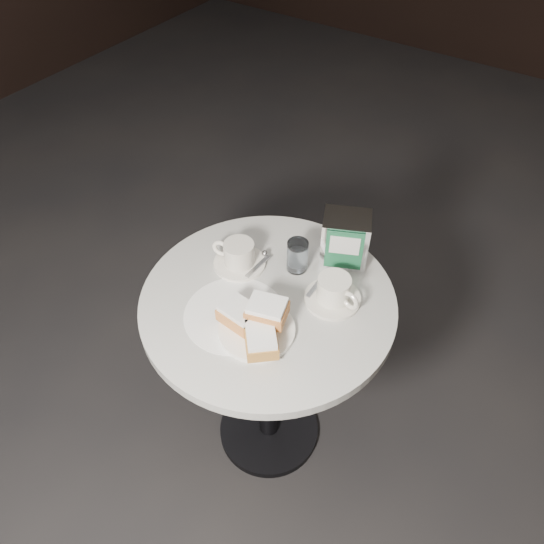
{
  "coord_description": "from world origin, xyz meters",
  "views": [
    {
      "loc": [
        0.54,
        -0.79,
        1.83
      ],
      "look_at": [
        0.0,
        0.02,
        0.83
      ],
      "focal_mm": 35.0,
      "sensor_mm": 36.0,
      "label": 1
    }
  ],
  "objects_px": {
    "coffee_cup_left": "(239,256)",
    "water_glass_right": "(345,245)",
    "napkin_dispenser": "(345,239)",
    "cafe_table": "(268,342)",
    "beignet_plate": "(256,324)",
    "coffee_cup_right": "(334,291)",
    "water_glass_left": "(297,256)"
  },
  "relations": [
    {
      "from": "cafe_table",
      "to": "water_glass_right",
      "type": "relative_size",
      "value": 6.07
    },
    {
      "from": "cafe_table",
      "to": "coffee_cup_right",
      "type": "bearing_deg",
      "value": 31.69
    },
    {
      "from": "beignet_plate",
      "to": "coffee_cup_left",
      "type": "height_order",
      "value": "beignet_plate"
    },
    {
      "from": "beignet_plate",
      "to": "coffee_cup_right",
      "type": "height_order",
      "value": "beignet_plate"
    },
    {
      "from": "coffee_cup_right",
      "to": "napkin_dispenser",
      "type": "bearing_deg",
      "value": 123.04
    },
    {
      "from": "coffee_cup_right",
      "to": "beignet_plate",
      "type": "bearing_deg",
      "value": -104.1
    },
    {
      "from": "cafe_table",
      "to": "coffee_cup_left",
      "type": "height_order",
      "value": "coffee_cup_left"
    },
    {
      "from": "coffee_cup_left",
      "to": "coffee_cup_right",
      "type": "relative_size",
      "value": 0.97
    },
    {
      "from": "cafe_table",
      "to": "coffee_cup_right",
      "type": "xyz_separation_m",
      "value": [
        0.15,
        0.09,
        0.23
      ]
    },
    {
      "from": "water_glass_left",
      "to": "napkin_dispenser",
      "type": "height_order",
      "value": "napkin_dispenser"
    },
    {
      "from": "water_glass_right",
      "to": "napkin_dispenser",
      "type": "height_order",
      "value": "napkin_dispenser"
    },
    {
      "from": "coffee_cup_left",
      "to": "napkin_dispenser",
      "type": "xyz_separation_m",
      "value": [
        0.24,
        0.19,
        0.04
      ]
    },
    {
      "from": "napkin_dispenser",
      "to": "water_glass_right",
      "type": "bearing_deg",
      "value": -63.68
    },
    {
      "from": "coffee_cup_left",
      "to": "water_glass_left",
      "type": "height_order",
      "value": "water_glass_left"
    },
    {
      "from": "water_glass_left",
      "to": "napkin_dispenser",
      "type": "relative_size",
      "value": 0.6
    },
    {
      "from": "coffee_cup_left",
      "to": "water_glass_left",
      "type": "distance_m",
      "value": 0.17
    },
    {
      "from": "cafe_table",
      "to": "napkin_dispenser",
      "type": "bearing_deg",
      "value": 69.35
    },
    {
      "from": "coffee_cup_left",
      "to": "water_glass_right",
      "type": "xyz_separation_m",
      "value": [
        0.24,
        0.18,
        0.03
      ]
    },
    {
      "from": "coffee_cup_left",
      "to": "water_glass_left",
      "type": "bearing_deg",
      "value": 15.95
    },
    {
      "from": "beignet_plate",
      "to": "water_glass_right",
      "type": "bearing_deg",
      "value": 81.22
    },
    {
      "from": "coffee_cup_left",
      "to": "cafe_table",
      "type": "bearing_deg",
      "value": -36.29
    },
    {
      "from": "water_glass_left",
      "to": "coffee_cup_right",
      "type": "bearing_deg",
      "value": -18.78
    },
    {
      "from": "cafe_table",
      "to": "water_glass_left",
      "type": "height_order",
      "value": "water_glass_left"
    },
    {
      "from": "napkin_dispenser",
      "to": "water_glass_left",
      "type": "bearing_deg",
      "value": -154.64
    },
    {
      "from": "water_glass_left",
      "to": "napkin_dispenser",
      "type": "xyz_separation_m",
      "value": [
        0.09,
        0.11,
        0.03
      ]
    },
    {
      "from": "cafe_table",
      "to": "beignet_plate",
      "type": "xyz_separation_m",
      "value": [
        0.04,
        -0.11,
        0.23
      ]
    },
    {
      "from": "coffee_cup_left",
      "to": "napkin_dispenser",
      "type": "relative_size",
      "value": 1.11
    },
    {
      "from": "cafe_table",
      "to": "coffee_cup_left",
      "type": "distance_m",
      "value": 0.28
    },
    {
      "from": "coffee_cup_right",
      "to": "water_glass_right",
      "type": "distance_m",
      "value": 0.16
    },
    {
      "from": "coffee_cup_right",
      "to": "water_glass_left",
      "type": "height_order",
      "value": "water_glass_left"
    },
    {
      "from": "beignet_plate",
      "to": "water_glass_right",
      "type": "relative_size",
      "value": 2.12
    },
    {
      "from": "water_glass_right",
      "to": "napkin_dispenser",
      "type": "relative_size",
      "value": 0.76
    }
  ]
}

